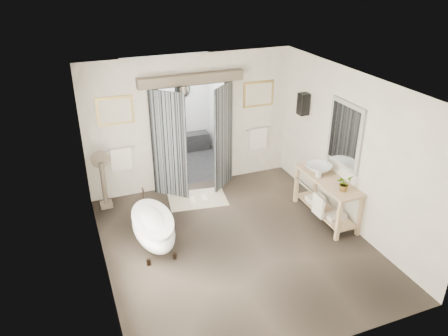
{
  "coord_description": "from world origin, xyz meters",
  "views": [
    {
      "loc": [
        -2.55,
        -5.88,
        4.67
      ],
      "look_at": [
        0.0,
        0.6,
        1.25
      ],
      "focal_mm": 35.0,
      "sensor_mm": 36.0,
      "label": 1
    }
  ],
  "objects_px": {
    "vanity": "(326,195)",
    "basin": "(319,169)",
    "rug": "(197,199)",
    "clawfoot_tub": "(153,226)"
  },
  "relations": [
    {
      "from": "vanity",
      "to": "basin",
      "type": "xyz_separation_m",
      "value": [
        -0.02,
        0.29,
        0.43
      ]
    },
    {
      "from": "rug",
      "to": "basin",
      "type": "relative_size",
      "value": 2.33
    },
    {
      "from": "basin",
      "to": "vanity",
      "type": "bearing_deg",
      "value": -65.61
    },
    {
      "from": "vanity",
      "to": "rug",
      "type": "bearing_deg",
      "value": 142.94
    },
    {
      "from": "vanity",
      "to": "rug",
      "type": "height_order",
      "value": "vanity"
    },
    {
      "from": "clawfoot_tub",
      "to": "vanity",
      "type": "distance_m",
      "value": 3.33
    },
    {
      "from": "vanity",
      "to": "rug",
      "type": "distance_m",
      "value": 2.67
    },
    {
      "from": "clawfoot_tub",
      "to": "basin",
      "type": "height_order",
      "value": "basin"
    },
    {
      "from": "clawfoot_tub",
      "to": "basin",
      "type": "bearing_deg",
      "value": -1.31
    },
    {
      "from": "clawfoot_tub",
      "to": "rug",
      "type": "bearing_deg",
      "value": 45.09
    }
  ]
}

